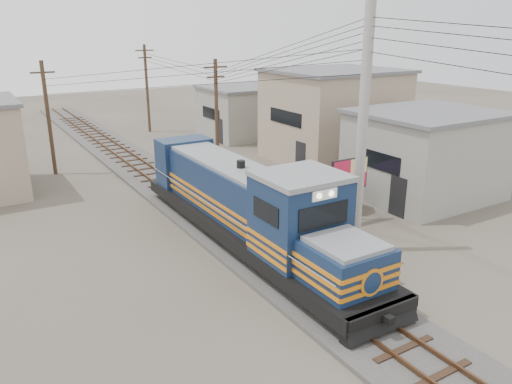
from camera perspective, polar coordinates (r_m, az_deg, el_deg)
ground at (r=19.70m, az=2.48°, el=-8.39°), size 120.00×120.00×0.00m
ballast at (r=27.91m, az=-8.90°, el=-0.23°), size 3.60×70.00×0.16m
track at (r=27.86m, az=-8.92°, el=0.12°), size 1.15×70.00×0.12m
locomotive at (r=20.78m, az=-0.90°, el=-1.74°), size 2.92×15.90×3.94m
utility_pole_main at (r=19.78m, az=12.04°, el=6.70°), size 0.40×0.40×10.00m
wooden_pole_mid at (r=32.41m, az=-4.53°, el=9.06°), size 1.60×0.24×7.00m
wooden_pole_far at (r=45.33m, az=-12.36°, el=11.65°), size 1.60×0.24×7.50m
wooden_pole_left at (r=33.38m, az=-22.65°, el=7.99°), size 1.60×0.24×7.00m
power_lines at (r=25.09m, az=-8.70°, el=15.17°), size 9.65×19.00×3.30m
shophouse_front at (r=28.39m, az=18.83°, el=4.10°), size 7.35×6.30×4.70m
shophouse_mid at (r=35.20m, az=8.85°, el=8.70°), size 8.40×7.35×6.20m
shophouse_back at (r=42.65m, az=-1.49°, el=9.19°), size 6.30×6.30×4.20m
billboard at (r=23.39m, az=10.62°, el=1.80°), size 2.05×0.17×3.16m
market_umbrella at (r=25.16m, az=9.78°, el=2.18°), size 2.51×2.51×2.25m
vendor at (r=28.81m, az=5.44°, el=1.90°), size 0.65×0.56×1.51m
plant_nursery at (r=26.34m, az=6.44°, el=-0.33°), size 3.32×3.15×1.13m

